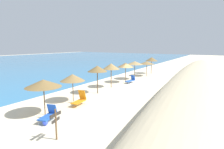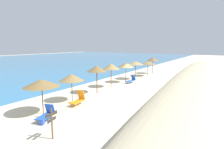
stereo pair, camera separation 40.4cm
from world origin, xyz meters
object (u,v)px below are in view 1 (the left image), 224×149
(lounge_chair_0, at_px, (131,80))
(wooden_signpost, at_px, (56,121))
(beach_umbrella_1, at_px, (73,78))
(lounge_chair_2, at_px, (80,99))
(beach_umbrella_4, at_px, (126,65))
(beach_umbrella_0, at_px, (43,83))
(beach_umbrella_5, at_px, (135,63))
(beach_umbrella_2, at_px, (97,69))
(beach_umbrella_6, at_px, (147,63))
(lounge_chair_1, at_px, (49,114))
(beach_ball, at_px, (45,123))
(beach_umbrella_3, at_px, (111,66))
(beach_umbrella_7, at_px, (152,59))

(lounge_chair_0, relative_size, wooden_signpost, 1.00)
(beach_umbrella_1, bearing_deg, lounge_chair_2, -110.43)
(wooden_signpost, bearing_deg, beach_umbrella_4, 6.61)
(beach_umbrella_0, height_order, beach_umbrella_5, beach_umbrella_5)
(beach_umbrella_0, height_order, beach_umbrella_4, beach_umbrella_4)
(beach_umbrella_2, bearing_deg, beach_umbrella_4, 1.05)
(beach_umbrella_5, bearing_deg, beach_umbrella_2, -179.41)
(beach_umbrella_6, bearing_deg, beach_umbrella_0, 179.74)
(beach_umbrella_2, distance_m, lounge_chair_1, 7.85)
(beach_umbrella_6, distance_m, wooden_signpost, 22.21)
(beach_umbrella_5, relative_size, beach_ball, 7.71)
(wooden_signpost, bearing_deg, beach_umbrella_3, 11.01)
(lounge_chair_2, relative_size, beach_ball, 4.50)
(beach_umbrella_0, relative_size, beach_umbrella_7, 0.91)
(beach_umbrella_4, height_order, lounge_chair_0, beach_umbrella_4)
(beach_umbrella_2, distance_m, wooden_signpost, 9.78)
(beach_umbrella_2, relative_size, wooden_signpost, 1.70)
(beach_umbrella_4, relative_size, lounge_chair_2, 1.72)
(lounge_chair_0, bearing_deg, wooden_signpost, 108.40)
(beach_umbrella_2, relative_size, beach_umbrella_7, 1.02)
(beach_umbrella_0, relative_size, beach_umbrella_6, 1.08)
(lounge_chair_1, bearing_deg, beach_umbrella_7, -103.12)
(beach_umbrella_4, height_order, beach_umbrella_5, beach_umbrella_4)
(beach_ball, bearing_deg, beach_umbrella_7, 4.02)
(beach_umbrella_1, relative_size, lounge_chair_1, 1.66)
(beach_umbrella_3, bearing_deg, lounge_chair_0, -13.72)
(beach_umbrella_2, height_order, beach_umbrella_4, beach_umbrella_2)
(beach_umbrella_3, distance_m, lounge_chair_0, 4.24)
(beach_umbrella_4, bearing_deg, beach_umbrella_1, 179.35)
(beach_umbrella_4, xyz_separation_m, lounge_chair_1, (-13.93, -1.51, -1.94))
(beach_umbrella_7, relative_size, wooden_signpost, 1.68)
(beach_umbrella_2, distance_m, beach_umbrella_5, 9.39)
(beach_umbrella_3, distance_m, lounge_chair_1, 10.86)
(beach_umbrella_6, height_order, lounge_chair_2, beach_umbrella_6)
(beach_umbrella_0, height_order, lounge_chair_2, beach_umbrella_0)
(beach_umbrella_2, height_order, beach_umbrella_5, beach_umbrella_2)
(lounge_chair_1, distance_m, lounge_chair_2, 3.63)
(beach_umbrella_2, height_order, beach_umbrella_6, beach_umbrella_2)
(beach_umbrella_7, bearing_deg, beach_ball, -175.98)
(beach_umbrella_4, bearing_deg, beach_umbrella_6, -4.05)
(beach_umbrella_5, bearing_deg, wooden_signpost, -168.04)
(beach_umbrella_0, distance_m, beach_umbrella_3, 9.95)
(beach_umbrella_2, distance_m, beach_umbrella_6, 13.04)
(lounge_chair_0, xyz_separation_m, wooden_signpost, (-15.55, -3.17, 0.63))
(beach_umbrella_2, relative_size, beach_umbrella_3, 1.02)
(lounge_chair_1, bearing_deg, lounge_chair_2, -98.96)
(beach_umbrella_4, distance_m, lounge_chair_1, 14.15)
(beach_umbrella_5, relative_size, wooden_signpost, 1.55)
(beach_umbrella_7, relative_size, lounge_chair_2, 1.85)
(beach_umbrella_7, distance_m, lounge_chair_0, 9.55)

